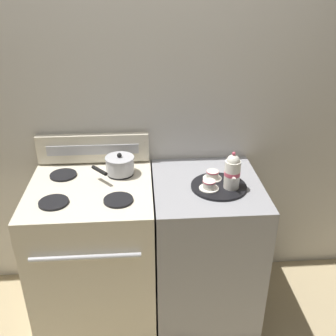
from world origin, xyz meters
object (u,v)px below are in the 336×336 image
Objects in this scene: teapot at (232,171)px; creamer_jug at (231,174)px; serving_tray at (219,186)px; teacup_right at (212,175)px; stove at (96,251)px; teacup_left at (209,185)px; saucepan at (119,165)px.

creamer_jug is (0.02, 0.09, -0.06)m from teapot.
creamer_jug is at bearing 36.81° from serving_tray.
teapot is 0.15m from teacup_right.
stove is 2.92× the size of serving_tray.
teacup_left reaches higher than stove.
teapot is (0.06, -0.03, 0.10)m from serving_tray.
serving_tray is 1.45× the size of teapot.
saucepan is 0.54m from teacup_left.
serving_tray is (0.71, -0.05, 0.45)m from stove.
creamer_jug is (0.63, -0.14, -0.01)m from saucepan.
stove is at bearing -177.64° from teacup_right.
teacup_left is 0.12m from teacup_right.
creamer_jug is (0.08, 0.06, 0.04)m from serving_tray.
teacup_left is 0.17m from creamer_jug.
teacup_right reaches higher than stove.
saucepan is at bearing 167.85° from creamer_jug.
teapot is (0.77, -0.07, 0.55)m from stove.
stove is at bearing 172.86° from teacup_left.
creamer_jug is at bearing 33.55° from teacup_left.
teacup_right is at bearing 129.69° from teapot.
teacup_left is (0.65, -0.08, 0.48)m from stove.
teapot reaches higher than saucepan.
teapot reaches higher than creamer_jug.
saucepan is 0.65m from teapot.
teacup_left is at bearing -108.96° from teacup_right.
serving_tray is at bearing 156.86° from teapot.
creamer_jug reaches higher than stove.
stove is 3.72× the size of saucepan.
teacup_left and teacup_right have the same top height.
saucepan is (0.16, 0.15, 0.50)m from stove.
creamer_jug is at bearing -12.15° from saucepan.
teapot is at bearing -5.53° from stove.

